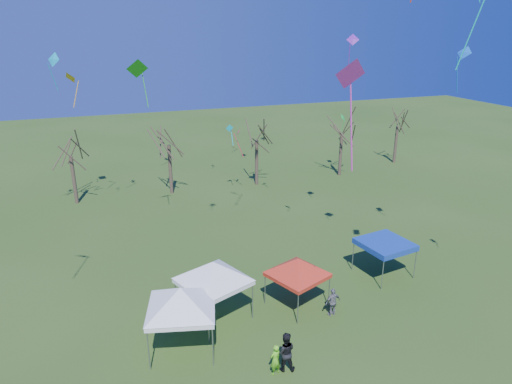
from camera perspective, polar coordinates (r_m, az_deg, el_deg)
The scene contains 22 objects.
ground at distance 23.60m, azimuth 6.61°, elevation -18.65°, with size 140.00×140.00×0.00m, color #2B4B18.
tree_1 at distance 42.03m, azimuth -22.42°, elevation 6.12°, with size 3.42×3.42×7.54m.
tree_2 at distance 42.08m, azimuth -11.00°, elevation 7.96°, with size 3.71×3.71×8.18m.
tree_3 at distance 43.86m, azimuth 0.08°, elevation 8.51°, with size 3.59×3.59×7.91m.
tree_4 at distance 47.77m, azimuth 10.80°, elevation 9.07°, with size 3.58×3.58×7.89m.
tree_5 at distance 54.13m, azimuth 17.44°, elevation 9.39°, with size 3.39×3.39×7.46m.
tent_white_west at distance 21.93m, azimuth -9.43°, elevation -12.24°, with size 4.20×4.20×3.83m.
tent_white_mid at distance 23.86m, azimuth -5.40°, elevation -9.17°, with size 4.05×4.05×3.85m.
tent_red at distance 25.09m, azimuth 5.26°, elevation -8.68°, with size 3.53×3.53×3.35m.
tent_blue at distance 29.41m, azimuth 15.84°, elevation -6.33°, with size 3.25×3.25×2.24m.
person_grey at distance 25.43m, azimuth 9.57°, elevation -13.41°, with size 0.96×0.40×1.63m, color slate.
person_green at distance 21.58m, azimuth 2.43°, elevation -20.20°, with size 0.55×0.36×1.52m, color #60C51F.
person_dark at distance 21.69m, azimuth 3.67°, elevation -19.30°, with size 0.93×0.73×1.91m, color black.
kite_13 at distance 38.20m, azimuth -22.13°, elevation 13.09°, with size 1.20×1.26×2.67m.
kite_22 at distance 40.73m, azimuth -2.23°, elevation 7.34°, with size 0.88×0.99×2.73m.
kite_11 at distance 31.31m, azimuth -14.63°, elevation 14.72°, with size 1.56×1.06×3.15m.
kite_18 at distance 30.36m, azimuth 11.99°, elevation 18.06°, with size 0.93×0.79×2.06m.
kite_5 at distance 16.98m, azimuth 11.64°, elevation 14.17°, with size 1.35×0.86×4.17m.
kite_2 at distance 38.86m, azimuth -24.02°, elevation 14.86°, with size 1.19×1.20×2.95m.
kite_12 at distance 48.52m, azimuth 10.83°, elevation 9.07°, with size 1.05×1.02×2.84m.
kite_17 at distance 28.50m, azimuth 24.54°, elevation 15.44°, with size 0.75×0.98×2.63m.
kite_19 at distance 40.17m, azimuth -3.32°, elevation 7.90°, with size 0.70×0.50×1.87m.
Camera 1 is at (-8.67, -16.39, 14.59)m, focal length 32.00 mm.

